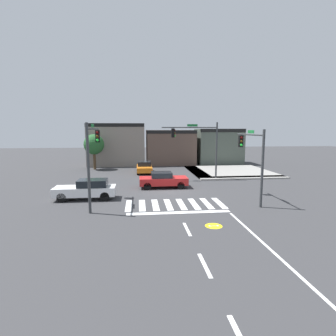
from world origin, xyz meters
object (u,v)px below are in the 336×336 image
object	(u,v)px
car_orange	(144,167)
roadside_tree	(94,145)
traffic_signal_southwest	(93,149)
car_white	(87,189)
traffic_signal_northeast	(198,140)
traffic_signal_southeast	(252,151)
car_red	(163,180)

from	to	relation	value
car_orange	roadside_tree	distance (m)	8.00
traffic_signal_southwest	car_orange	world-z (taller)	traffic_signal_southwest
car_white	traffic_signal_southwest	bearing A→B (deg)	115.70
traffic_signal_northeast	traffic_signal_southeast	distance (m)	9.32
car_white	roadside_tree	size ratio (longest dim) A/B	0.98
car_red	car_white	bearing A→B (deg)	-149.86
traffic_signal_northeast	traffic_signal_southwest	distance (m)	13.14
traffic_signal_southwest	car_red	distance (m)	8.32
traffic_signal_northeast	car_white	size ratio (longest dim) A/B	1.33
traffic_signal_southwest	car_white	bearing A→B (deg)	25.70
traffic_signal_northeast	roadside_tree	bearing A→B (deg)	-36.17
traffic_signal_northeast	car_orange	bearing A→B (deg)	-43.61
car_red	traffic_signal_southeast	bearing A→B (deg)	-40.71
traffic_signal_northeast	traffic_signal_southwest	xyz separation A→B (m)	(-9.44, -9.13, -0.18)
traffic_signal_southeast	car_white	xyz separation A→B (m)	(-12.44, 1.69, -2.96)
car_orange	roadside_tree	world-z (taller)	roadside_tree
car_red	car_orange	distance (m)	9.18
traffic_signal_northeast	car_orange	distance (m)	8.47
car_red	car_white	world-z (taller)	car_white
traffic_signal_northeast	traffic_signal_southeast	size ratio (longest dim) A/B	1.14
traffic_signal_northeast	car_white	distance (m)	13.12
car_white	roadside_tree	distance (m)	16.60
car_white	car_orange	bearing A→B (deg)	-110.39
traffic_signal_southeast	car_orange	distance (m)	16.60
traffic_signal_southwest	traffic_signal_southeast	bearing A→B (deg)	-89.63
car_white	traffic_signal_northeast	bearing A→B (deg)	-144.41
traffic_signal_northeast	car_red	size ratio (longest dim) A/B	1.39
traffic_signal_northeast	traffic_signal_southwest	world-z (taller)	traffic_signal_northeast
traffic_signal_southwest	roadside_tree	size ratio (longest dim) A/B	1.22
traffic_signal_northeast	car_white	xyz separation A→B (m)	(-10.29, -7.37, -3.45)
traffic_signal_southeast	roadside_tree	size ratio (longest dim) A/B	1.13
traffic_signal_southwest	car_white	distance (m)	3.81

